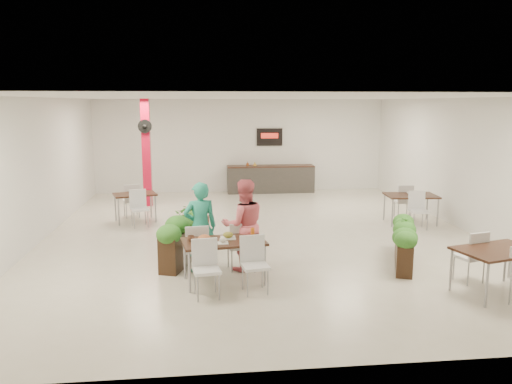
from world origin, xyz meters
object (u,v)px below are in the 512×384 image
planter_right (404,240)px  side_table_b (411,199)px  side_table_c (498,256)px  diner_woman (244,225)px  planter_left (186,233)px  side_table_a (135,198)px  diner_man (200,227)px  red_column (146,152)px  service_counter (270,178)px  main_table (223,247)px

planter_right → side_table_b: (1.51, 3.21, 0.15)m
side_table_b → side_table_c: (-0.59, -4.81, -0.00)m
diner_woman → planter_left: size_ratio=0.84×
side_table_b → side_table_a: bearing=176.8°
side_table_c → diner_man: bearing=146.1°
red_column → side_table_a: 2.30m
side_table_a → service_counter: bearing=26.4°
main_table → planter_left: size_ratio=0.87×
main_table → side_table_c: same height
service_counter → main_table: (-2.02, -8.68, 0.14)m
diner_man → side_table_c: diner_man is taller
diner_woman → side_table_c: (4.00, -1.66, -0.22)m
main_table → side_table_a: 5.20m
planter_left → planter_right: 4.25m
service_counter → diner_man: 8.38m
red_column → diner_man: size_ratio=1.91×
side_table_a → planter_left: bearing=-84.4°
diner_man → side_table_c: (4.80, -1.66, -0.20)m
diner_man → red_column: bearing=-84.1°
diner_man → side_table_b: diner_man is taller
main_table → side_table_c: bearing=-12.8°
planter_left → side_table_a: (-1.41, 3.36, 0.09)m
red_column → side_table_a: (-0.12, -2.06, -1.02)m
red_column → service_counter: bearing=25.0°
planter_right → side_table_c: size_ratio=1.02×
diner_man → side_table_a: 4.45m
service_counter → diner_woman: 8.19m
main_table → side_table_b: bearing=37.3°
main_table → side_table_a: size_ratio=1.07×
red_column → main_table: 7.16m
diner_man → side_table_b: 6.25m
main_table → side_table_c: (4.40, -1.00, -0.00)m
service_counter → side_table_c: 9.97m
main_table → planter_right: bearing=9.7°
service_counter → side_table_b: size_ratio=1.82×
diner_man → side_table_c: 5.08m
service_counter → planter_left: service_counter is taller
red_column → service_counter: size_ratio=1.07×
red_column → planter_right: red_column is taller
diner_woman → side_table_b: bearing=-154.0°
service_counter → main_table: service_counter is taller
diner_man → diner_woman: (0.80, 0.00, 0.02)m
planter_left → planter_right: size_ratio=1.19×
side_table_a → side_table_c: 8.68m
planter_left → planter_right: planter_left is taller
service_counter → diner_man: bearing=-106.7°
main_table → diner_man: diner_man is taller
planter_left → side_table_a: size_ratio=1.22×
side_table_b → main_table: bearing=-138.2°
planter_right → planter_left: bearing=169.2°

